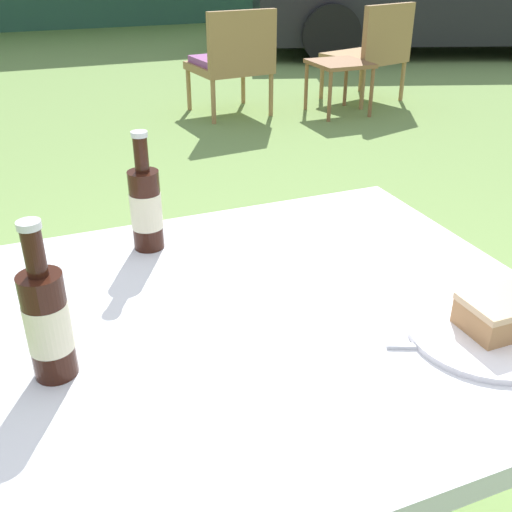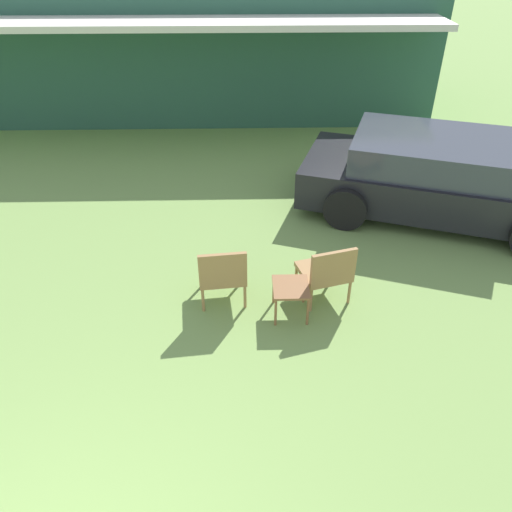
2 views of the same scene
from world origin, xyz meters
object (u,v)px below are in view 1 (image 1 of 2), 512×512
wicker_chair_cushioned (232,59)px  cola_bottle_far (47,322)px  parked_car (419,0)px  cola_bottle_near (146,207)px  wicker_chair_plain (372,49)px  cake_on_plate (494,323)px  garden_side_table (339,68)px  patio_table (277,336)px

wicker_chair_cushioned → cola_bottle_far: 4.20m
parked_car → cola_bottle_near: size_ratio=19.00×
wicker_chair_plain → cake_on_plate: 4.59m
cola_bottle_near → parked_car: bearing=50.2°
wicker_chair_cushioned → cola_bottle_far: bearing=60.4°
wicker_chair_plain → garden_side_table: bearing=13.3°
cola_bottle_far → patio_table: bearing=6.5°
garden_side_table → cola_bottle_near: size_ratio=1.90×
wicker_chair_cushioned → cola_bottle_near: bearing=61.3°
wicker_chair_plain → cake_on_plate: (-2.27, -3.98, 0.28)m
garden_side_table → cola_bottle_far: bearing=-124.7°
garden_side_table → cake_on_plate: cake_on_plate is taller
cola_bottle_near → cola_bottle_far: 0.41m
wicker_chair_cushioned → garden_side_table: 0.86m
cola_bottle_near → cola_bottle_far: size_ratio=1.00×
wicker_chair_plain → garden_side_table: (-0.45, -0.25, -0.08)m
parked_car → cake_on_plate: (-4.30, -6.19, 0.11)m
wicker_chair_cushioned → parked_car: bearing=-152.6°
garden_side_table → cola_bottle_near: (-2.25, -3.21, 0.43)m
parked_car → patio_table: size_ratio=4.90×
garden_side_table → patio_table: 4.11m
wicker_chair_plain → cola_bottle_far: cola_bottle_far is taller
parked_car → cola_bottle_near: 7.40m
wicker_chair_cushioned → patio_table: size_ratio=0.87×
wicker_chair_plain → cola_bottle_near: size_ratio=3.35×
wicker_chair_cushioned → garden_side_table: (0.81, -0.28, -0.08)m
wicker_chair_plain → garden_side_table: size_ratio=1.76×
parked_car → cola_bottle_near: parked_car is taller
cola_bottle_far → parked_car: bearing=50.6°
parked_car → patio_table: (-4.59, -5.99, 0.03)m
parked_car → garden_side_table: parked_car is taller
parked_car → cola_bottle_near: bearing=-110.6°
parked_car → wicker_chair_plain: 3.01m
patio_table → garden_side_table: bearing=59.2°
patio_table → parked_car: bearing=52.6°
wicker_chair_cushioned → cake_on_plate: bearing=69.6°
wicker_chair_cushioned → garden_side_table: bearing=155.0°
garden_side_table → cola_bottle_far: size_ratio=1.90×
wicker_chair_cushioned → wicker_chair_plain: (1.26, -0.02, 0.01)m
cake_on_plate → cola_bottle_far: (-0.65, 0.16, 0.07)m
wicker_chair_cushioned → cake_on_plate: 4.13m
cola_bottle_near → patio_table: bearing=-63.7°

